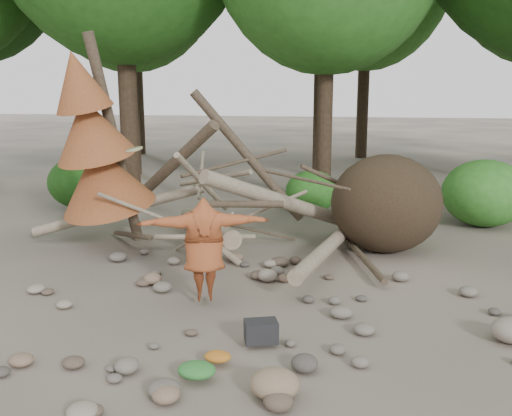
# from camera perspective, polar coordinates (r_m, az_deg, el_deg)

# --- Properties ---
(ground) EXTENTS (120.00, 120.00, 0.00)m
(ground) POSITION_cam_1_polar(r_m,az_deg,el_deg) (8.13, -5.39, -11.76)
(ground) COLOR #514C44
(ground) RESTS_ON ground
(deadfall_pile) EXTENTS (8.55, 5.24, 3.30)m
(deadfall_pile) POSITION_cam_1_polar(r_m,az_deg,el_deg) (11.61, 10.03, 0.28)
(deadfall_pile) COLOR #332619
(deadfall_pile) RESTS_ON ground
(dead_conifer) EXTENTS (2.06, 2.16, 4.35)m
(dead_conifer) POSITION_cam_1_polar(r_m,az_deg,el_deg) (11.79, -15.75, 5.90)
(dead_conifer) COLOR #4C3F30
(dead_conifer) RESTS_ON ground
(bush_left) EXTENTS (1.80, 1.80, 1.44)m
(bush_left) POSITION_cam_1_polar(r_m,az_deg,el_deg) (16.43, -17.07, 2.51)
(bush_left) COLOR #1F5316
(bush_left) RESTS_ON ground
(bush_mid) EXTENTS (1.40, 1.40, 1.12)m
(bush_mid) POSITION_cam_1_polar(r_m,az_deg,el_deg) (15.24, 5.59, 1.67)
(bush_mid) COLOR #2A6A1E
(bush_mid) RESTS_ON ground
(bush_right) EXTENTS (2.00, 2.00, 1.60)m
(bush_right) POSITION_cam_1_polar(r_m,az_deg,el_deg) (14.64, 21.92, 1.39)
(bush_right) COLOR #357D27
(bush_right) RESTS_ON ground
(frisbee_thrower) EXTENTS (2.18, 1.09, 2.34)m
(frisbee_thrower) POSITION_cam_1_polar(r_m,az_deg,el_deg) (8.64, -5.23, -4.11)
(frisbee_thrower) COLOR brown
(frisbee_thrower) RESTS_ON ground
(backpack) EXTENTS (0.49, 0.40, 0.28)m
(backpack) POSITION_cam_1_polar(r_m,az_deg,el_deg) (7.50, 0.51, -12.65)
(backpack) COLOR black
(backpack) RESTS_ON ground
(cloth_green) EXTENTS (0.44, 0.37, 0.17)m
(cloth_green) POSITION_cam_1_polar(r_m,az_deg,el_deg) (6.75, -5.94, -16.19)
(cloth_green) COLOR #2B6C2B
(cloth_green) RESTS_ON ground
(cloth_orange) EXTENTS (0.33, 0.27, 0.12)m
(cloth_orange) POSITION_cam_1_polar(r_m,az_deg,el_deg) (7.08, -3.85, -14.96)
(cloth_orange) COLOR #A25F1B
(cloth_orange) RESTS_ON ground
(boulder_front_right) EXTENTS (0.54, 0.48, 0.32)m
(boulder_front_right) POSITION_cam_1_polar(r_m,az_deg,el_deg) (6.37, 1.90, -17.17)
(boulder_front_right) COLOR #846C53
(boulder_front_right) RESTS_ON ground
(boulder_mid_right) EXTENTS (0.55, 0.50, 0.33)m
(boulder_mid_right) POSITION_cam_1_polar(r_m,az_deg,el_deg) (8.29, 24.27, -11.09)
(boulder_mid_right) COLOR gray
(boulder_mid_right) RESTS_ON ground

